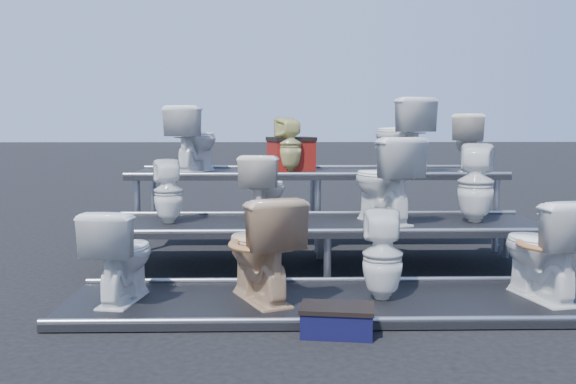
{
  "coord_description": "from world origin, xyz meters",
  "views": [
    {
      "loc": [
        -0.48,
        -6.17,
        1.44
      ],
      "look_at": [
        -0.34,
        0.1,
        0.75
      ],
      "focal_mm": 40.0,
      "sensor_mm": 36.0,
      "label": 1
    }
  ],
  "objects_px": {
    "toilet_4": "(168,192)",
    "toilet_1": "(260,248)",
    "toilet_8": "(194,139)",
    "toilet_10": "(400,135)",
    "toilet_11": "(468,143)",
    "toilet_2": "(383,255)",
    "toilet_0": "(121,255)",
    "toilet_6": "(384,180)",
    "toilet_7": "(476,183)",
    "toilet_9": "(289,144)",
    "toilet_5": "(265,189)",
    "step_stool": "(337,322)",
    "red_crate": "(291,156)",
    "toilet_3": "(542,248)"
  },
  "relations": [
    {
      "from": "toilet_4",
      "to": "toilet_1",
      "type": "bearing_deg",
      "value": 109.79
    },
    {
      "from": "toilet_8",
      "to": "toilet_10",
      "type": "xyz_separation_m",
      "value": [
        2.4,
        0.0,
        0.05
      ]
    },
    {
      "from": "toilet_11",
      "to": "toilet_2",
      "type": "bearing_deg",
      "value": 79.59
    },
    {
      "from": "toilet_0",
      "to": "toilet_6",
      "type": "distance_m",
      "value": 2.63
    },
    {
      "from": "toilet_0",
      "to": "toilet_7",
      "type": "height_order",
      "value": "toilet_7"
    },
    {
      "from": "toilet_2",
      "to": "toilet_9",
      "type": "height_order",
      "value": "toilet_9"
    },
    {
      "from": "toilet_5",
      "to": "step_stool",
      "type": "bearing_deg",
      "value": 118.05
    },
    {
      "from": "toilet_8",
      "to": "toilet_11",
      "type": "height_order",
      "value": "toilet_8"
    },
    {
      "from": "toilet_8",
      "to": "toilet_10",
      "type": "height_order",
      "value": "toilet_10"
    },
    {
      "from": "toilet_4",
      "to": "toilet_11",
      "type": "bearing_deg",
      "value": -173.78
    },
    {
      "from": "toilet_1",
      "to": "toilet_8",
      "type": "relative_size",
      "value": 1.08
    },
    {
      "from": "toilet_5",
      "to": "toilet_9",
      "type": "xyz_separation_m",
      "value": [
        0.27,
        1.3,
        0.38
      ]
    },
    {
      "from": "toilet_0",
      "to": "toilet_10",
      "type": "relative_size",
      "value": 0.85
    },
    {
      "from": "toilet_9",
      "to": "toilet_0",
      "type": "bearing_deg",
      "value": 38.42
    },
    {
      "from": "toilet_2",
      "to": "toilet_6",
      "type": "bearing_deg",
      "value": -94.36
    },
    {
      "from": "red_crate",
      "to": "toilet_7",
      "type": "bearing_deg",
      "value": -58.85
    },
    {
      "from": "toilet_6",
      "to": "toilet_11",
      "type": "relative_size",
      "value": 1.25
    },
    {
      "from": "red_crate",
      "to": "toilet_1",
      "type": "bearing_deg",
      "value": -115.5
    },
    {
      "from": "toilet_0",
      "to": "toilet_5",
      "type": "relative_size",
      "value": 1.08
    },
    {
      "from": "toilet_1",
      "to": "toilet_3",
      "type": "height_order",
      "value": "toilet_1"
    },
    {
      "from": "toilet_7",
      "to": "toilet_5",
      "type": "bearing_deg",
      "value": 20.24
    },
    {
      "from": "toilet_0",
      "to": "toilet_8",
      "type": "height_order",
      "value": "toilet_8"
    },
    {
      "from": "toilet_1",
      "to": "toilet_10",
      "type": "height_order",
      "value": "toilet_10"
    },
    {
      "from": "toilet_4",
      "to": "step_stool",
      "type": "relative_size",
      "value": 1.29
    },
    {
      "from": "toilet_2",
      "to": "toilet_10",
      "type": "bearing_deg",
      "value": -98.25
    },
    {
      "from": "toilet_8",
      "to": "step_stool",
      "type": "bearing_deg",
      "value": 131.61
    },
    {
      "from": "toilet_6",
      "to": "toilet_11",
      "type": "bearing_deg",
      "value": -153.59
    },
    {
      "from": "toilet_2",
      "to": "toilet_10",
      "type": "distance_m",
      "value": 2.82
    },
    {
      "from": "toilet_7",
      "to": "toilet_10",
      "type": "height_order",
      "value": "toilet_10"
    },
    {
      "from": "toilet_6",
      "to": "toilet_0",
      "type": "bearing_deg",
      "value": 9.55
    },
    {
      "from": "toilet_8",
      "to": "toilet_10",
      "type": "distance_m",
      "value": 2.4
    },
    {
      "from": "toilet_1",
      "to": "toilet_9",
      "type": "bearing_deg",
      "value": -120.02
    },
    {
      "from": "toilet_6",
      "to": "toilet_11",
      "type": "xyz_separation_m",
      "value": [
        1.21,
        1.3,
        0.32
      ]
    },
    {
      "from": "toilet_5",
      "to": "toilet_3",
      "type": "bearing_deg",
      "value": 162.52
    },
    {
      "from": "toilet_5",
      "to": "step_stool",
      "type": "relative_size",
      "value": 1.4
    },
    {
      "from": "toilet_1",
      "to": "toilet_10",
      "type": "relative_size",
      "value": 0.97
    },
    {
      "from": "toilet_1",
      "to": "toilet_8",
      "type": "distance_m",
      "value": 2.83
    },
    {
      "from": "toilet_2",
      "to": "toilet_9",
      "type": "bearing_deg",
      "value": -70.37
    },
    {
      "from": "toilet_7",
      "to": "red_crate",
      "type": "distance_m",
      "value": 2.3
    },
    {
      "from": "toilet_2",
      "to": "toilet_10",
      "type": "relative_size",
      "value": 0.82
    },
    {
      "from": "toilet_3",
      "to": "red_crate",
      "type": "bearing_deg",
      "value": -68.33
    },
    {
      "from": "toilet_0",
      "to": "toilet_3",
      "type": "relative_size",
      "value": 0.91
    },
    {
      "from": "toilet_2",
      "to": "toilet_5",
      "type": "xyz_separation_m",
      "value": [
        -0.93,
        1.3,
        0.39
      ]
    },
    {
      "from": "toilet_11",
      "to": "toilet_0",
      "type": "bearing_deg",
      "value": 55.48
    },
    {
      "from": "toilet_1",
      "to": "toilet_6",
      "type": "height_order",
      "value": "toilet_6"
    },
    {
      "from": "toilet_0",
      "to": "toilet_5",
      "type": "distance_m",
      "value": 1.74
    },
    {
      "from": "toilet_0",
      "to": "step_stool",
      "type": "distance_m",
      "value": 1.76
    },
    {
      "from": "toilet_5",
      "to": "toilet_8",
      "type": "relative_size",
      "value": 0.88
    },
    {
      "from": "toilet_1",
      "to": "red_crate",
      "type": "bearing_deg",
      "value": -120.12
    },
    {
      "from": "toilet_6",
      "to": "toilet_9",
      "type": "height_order",
      "value": "toilet_9"
    }
  ]
}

